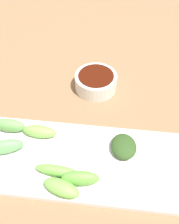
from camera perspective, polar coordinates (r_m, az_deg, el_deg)
The scene contains 10 objects.
tabletop at distance 0.61m, azimuth 2.02°, elevation -2.53°, with size 2.10×2.10×0.02m, color olive.
sauce_bowl at distance 0.66m, azimuth 1.37°, elevation 6.58°, with size 0.10×0.10×0.04m.
serving_plate at distance 0.54m, azimuth -1.70°, elevation -10.39°, with size 0.17×0.40×0.01m, color white.
broccoli_leafy_0 at distance 0.54m, azimuth 7.28°, elevation -7.26°, with size 0.06×0.05×0.02m, color #2A471D.
broccoli_stalk_1 at distance 0.49m, azimuth -1.97°, elevation -13.91°, with size 0.03×0.07×0.03m, color #5FA43E.
broccoli_stalk_2 at distance 0.59m, azimuth -16.72°, elevation -2.74°, with size 0.03×0.07×0.03m, color #65A352.
broccoli_stalk_3 at distance 0.51m, azimuth -6.80°, elevation -12.36°, with size 0.02×0.09×0.02m, color #69B244.
broccoli_stalk_4 at distance 0.55m, azimuth -17.61°, elevation -7.09°, with size 0.03×0.07×0.03m, color #60A05A.
broccoli_stalk_5 at distance 0.56m, azimuth -10.57°, elevation -4.10°, with size 0.03×0.07×0.03m, color #77B54B.
broccoli_stalk_6 at distance 0.49m, azimuth -5.99°, elevation -15.78°, with size 0.03×0.07×0.03m, color #6FB948.
Camera 1 is at (0.38, 0.02, 0.49)m, focal length 42.92 mm.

